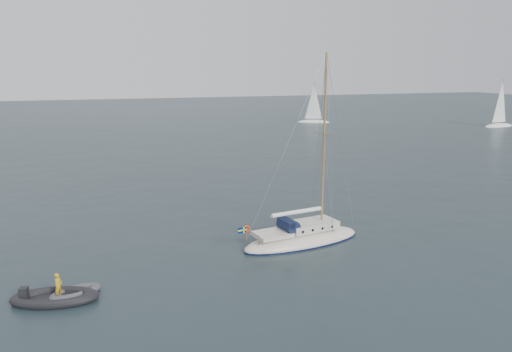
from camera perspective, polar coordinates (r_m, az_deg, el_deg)
name	(u,v)px	position (r m, az deg, el deg)	size (l,w,h in m)	color
ground	(248,258)	(28.43, -0.91, -9.31)	(300.00, 300.00, 0.00)	black
sailboat	(303,229)	(30.52, 5.34, -6.03)	(8.32, 2.50, 11.84)	white
dinghy	(75,293)	(25.44, -19.94, -12.41)	(2.45, 1.10, 0.35)	#434347
rib	(54,297)	(25.13, -22.05, -12.72)	(3.95, 1.79, 1.41)	black
distant_yacht_b	(500,105)	(99.69, 26.16, 7.27)	(6.76, 3.61, 8.96)	white
distant_yacht_c	(314,104)	(97.06, 6.61, 8.14)	(6.17, 3.29, 8.17)	white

